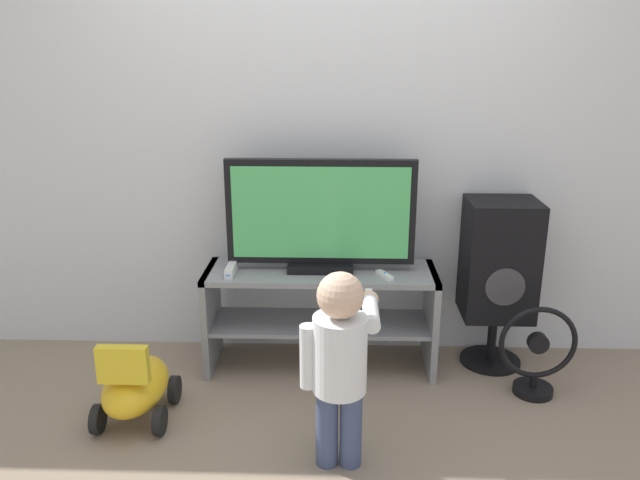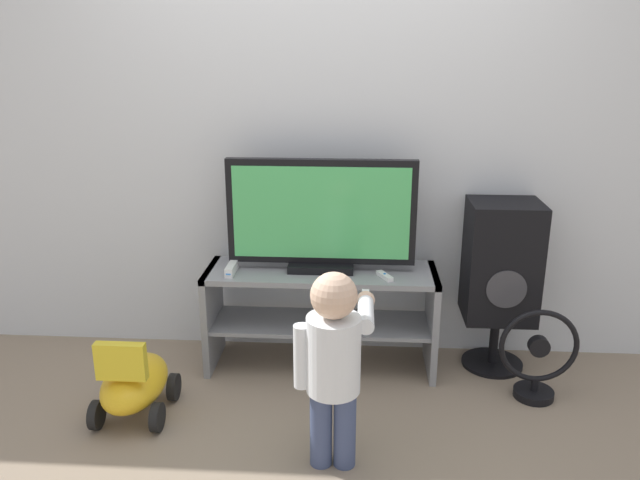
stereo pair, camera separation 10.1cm
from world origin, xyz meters
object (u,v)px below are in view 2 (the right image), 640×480
object	(u,v)px
speaker_tower	(501,265)
remote_primary	(385,276)
television	(321,217)
game_console	(232,268)
floor_fan	(537,358)
ride_on_toy	(134,383)
child	(334,355)

from	to	relation	value
speaker_tower	remote_primary	bearing A→B (deg)	-165.87
television	remote_primary	xyz separation A→B (m)	(0.34, -0.11, -0.29)
game_console	remote_primary	distance (m)	0.82
game_console	floor_fan	distance (m)	1.65
television	floor_fan	xyz separation A→B (m)	(1.12, -0.28, -0.65)
ride_on_toy	television	bearing A→B (deg)	32.99
television	remote_primary	size ratio (longest dim) A/B	7.65
speaker_tower	ride_on_toy	bearing A→B (deg)	-161.55
speaker_tower	ride_on_toy	distance (m)	2.00
remote_primary	floor_fan	bearing A→B (deg)	-12.32
remote_primary	child	xyz separation A→B (m)	(-0.23, -0.76, -0.06)
remote_primary	child	world-z (taller)	child
television	remote_primary	bearing A→B (deg)	-18.03
remote_primary	game_console	bearing A→B (deg)	177.79
television	speaker_tower	world-z (taller)	television
game_console	child	bearing A→B (deg)	-53.67
speaker_tower	ride_on_toy	xyz separation A→B (m)	(-1.85, -0.62, -0.43)
child	floor_fan	size ratio (longest dim) A/B	1.81
child	ride_on_toy	world-z (taller)	child
remote_primary	floor_fan	world-z (taller)	remote_primary
floor_fan	ride_on_toy	xyz separation A→B (m)	(-2.00, -0.29, -0.05)
television	ride_on_toy	world-z (taller)	television
game_console	remote_primary	bearing A→B (deg)	-2.21
game_console	ride_on_toy	xyz separation A→B (m)	(-0.40, -0.49, -0.43)
game_console	speaker_tower	world-z (taller)	speaker_tower
ride_on_toy	floor_fan	bearing A→B (deg)	8.19
speaker_tower	floor_fan	xyz separation A→B (m)	(0.15, -0.33, -0.38)
child	speaker_tower	world-z (taller)	speaker_tower
television	ride_on_toy	distance (m)	1.26
remote_primary	child	distance (m)	0.80
game_console	remote_primary	world-z (taller)	game_console
child	ride_on_toy	distance (m)	1.09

